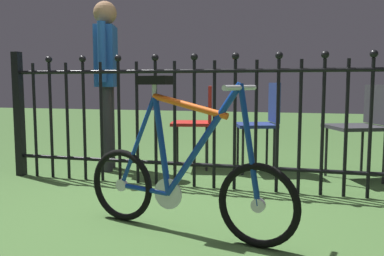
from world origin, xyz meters
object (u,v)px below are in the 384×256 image
Objects in this scene: bicycle at (183,179)px; person_visitor at (106,71)px; chair_red at (199,118)px; chair_navy at (264,118)px; chair_charcoal at (364,121)px.

bicycle is 0.80× the size of person_visitor.
chair_red is 0.51× the size of person_visitor.
chair_red is at bearing 179.17° from chair_navy.
person_visitor reaches higher than chair_red.
bicycle reaches higher than chair_red.
bicycle is 1.52× the size of chair_navy.
chair_navy is 1.02× the size of chair_charcoal.
bicycle is 1.55× the size of chair_charcoal.
chair_navy is 0.88m from chair_charcoal.
person_visitor is (-1.48, -0.31, 0.45)m from chair_navy.
bicycle is 1.81m from chair_navy.
person_visitor reaches higher than chair_navy.
chair_navy is 1.04× the size of chair_red.
chair_navy is at bearing 172.54° from chair_charcoal.
person_visitor reaches higher than chair_charcoal.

